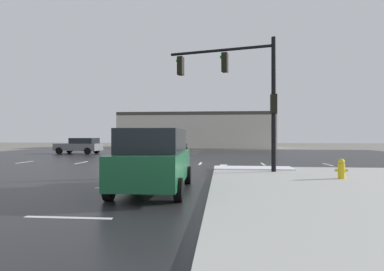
{
  "coord_description": "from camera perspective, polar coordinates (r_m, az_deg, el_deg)",
  "views": [
    {
      "loc": [
        3.39,
        -20.85,
        1.84
      ],
      "look_at": [
        1.0,
        5.02,
        1.84
      ],
      "focal_mm": 30.2,
      "sensor_mm": 36.0,
      "label": 1
    }
  ],
  "objects": [
    {
      "name": "suv_green",
      "position": [
        10.65,
        -6.68,
        -4.05
      ],
      "size": [
        2.27,
        4.88,
        2.03
      ],
      "rotation": [
        0.0,
        0.0,
        1.6
      ],
      "color": "#195933",
      "rests_on": "road_asphalt"
    },
    {
      "name": "strip_building_background",
      "position": [
        50.11,
        0.89,
        0.91
      ],
      "size": [
        23.12,
        8.0,
        5.29
      ],
      "color": "beige",
      "rests_on": "ground_plane"
    },
    {
      "name": "snow_strip_curbside",
      "position": [
        17.0,
        10.74,
        -5.64
      ],
      "size": [
        4.0,
        1.6,
        0.06
      ],
      "primitive_type": "cube",
      "color": "white",
      "rests_on": "sidewalk_corner"
    },
    {
      "name": "sedan_grey",
      "position": [
        34.17,
        -19.2,
        -1.66
      ],
      "size": [
        4.67,
        2.41,
        1.58
      ],
      "rotation": [
        0.0,
        0.0,
        3.03
      ],
      "color": "slate",
      "rests_on": "road_asphalt"
    },
    {
      "name": "lane_markings",
      "position": [
        19.67,
        -1.12,
        -5.31
      ],
      "size": [
        36.15,
        36.15,
        0.01
      ],
      "color": "silver",
      "rests_on": "road_asphalt"
    },
    {
      "name": "sedan_black",
      "position": [
        30.65,
        -2.98,
        -1.85
      ],
      "size": [
        2.05,
        4.55,
        1.58
      ],
      "rotation": [
        0.0,
        0.0,
        -1.58
      ],
      "color": "black",
      "rests_on": "road_asphalt"
    },
    {
      "name": "traffic_signal_mast",
      "position": [
        16.07,
        9.12,
        9.0
      ],
      "size": [
        5.24,
        1.55,
        6.35
      ],
      "rotation": [
        0.0,
        0.0,
        2.89
      ],
      "color": "black",
      "rests_on": "sidewalk_corner"
    },
    {
      "name": "road_asphalt",
      "position": [
        21.2,
        -3.96,
        -4.96
      ],
      "size": [
        44.0,
        44.0,
        0.02
      ],
      "primitive_type": "cube",
      "color": "#232326",
      "rests_on": "ground_plane"
    },
    {
      "name": "ground_plane",
      "position": [
        21.2,
        -3.96,
        -4.99
      ],
      "size": [
        120.0,
        120.0,
        0.0
      ],
      "primitive_type": "plane",
      "color": "slate"
    },
    {
      "name": "fire_hydrant",
      "position": [
        14.07,
        24.87,
        -5.32
      ],
      "size": [
        0.48,
        0.26,
        0.79
      ],
      "color": "gold",
      "rests_on": "sidewalk_corner"
    }
  ]
}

